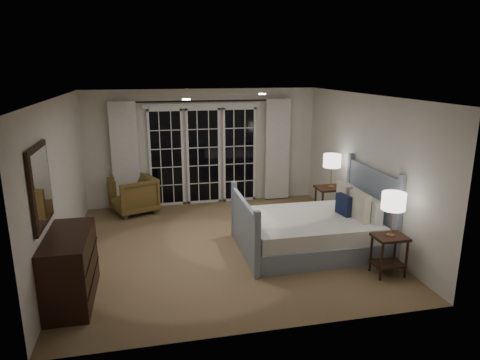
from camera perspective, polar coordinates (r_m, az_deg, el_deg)
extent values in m
plane|color=brown|center=(7.35, -2.13, -8.73)|extent=(5.00, 5.00, 0.00)
plane|color=silver|center=(6.76, -2.33, 11.10)|extent=(5.00, 5.00, 0.00)
cube|color=silver|center=(6.98, -22.87, -0.36)|extent=(0.02, 5.00, 2.50)
cube|color=silver|center=(7.78, 16.23, 1.69)|extent=(0.02, 5.00, 2.50)
cube|color=silver|center=(9.37, -4.94, 4.38)|extent=(5.00, 0.02, 2.50)
cube|color=silver|center=(4.62, 3.31, -6.60)|extent=(5.00, 0.02, 2.50)
cube|color=black|center=(9.31, -9.78, 2.90)|extent=(0.66, 0.02, 2.02)
cube|color=black|center=(9.38, -4.89, 3.15)|extent=(0.66, 0.02, 2.02)
cube|color=black|center=(9.51, -0.10, 3.37)|extent=(0.66, 0.02, 2.02)
cube|color=white|center=(9.20, -5.03, 9.85)|extent=(2.50, 0.04, 0.10)
cylinder|color=black|center=(9.14, -5.00, 10.45)|extent=(3.50, 0.03, 0.03)
cube|color=white|center=(9.21, -15.07, 3.11)|extent=(0.55, 0.10, 2.25)
cube|color=white|center=(9.62, 4.98, 4.05)|extent=(0.55, 0.10, 2.25)
cylinder|color=white|center=(7.52, 2.98, 11.39)|extent=(0.12, 0.12, 0.01)
cylinder|color=white|center=(6.28, -7.16, 10.63)|extent=(0.12, 0.12, 0.01)
cube|color=gray|center=(7.27, 9.09, -7.90)|extent=(2.07, 1.62, 0.30)
cube|color=silver|center=(7.17, 9.18, -5.85)|extent=(2.01, 1.56, 0.25)
cube|color=gray|center=(7.55, 17.04, -3.42)|extent=(0.06, 1.62, 1.31)
cube|color=gray|center=(6.85, 0.56, -6.42)|extent=(0.06, 1.62, 0.91)
cube|color=silver|center=(7.17, 16.92, -3.72)|extent=(0.14, 0.60, 0.36)
cube|color=silver|center=(7.71, 14.63, -2.27)|extent=(0.14, 0.60, 0.36)
cube|color=beige|center=(7.12, 15.66, -3.39)|extent=(0.16, 0.46, 0.45)
cube|color=beige|center=(7.59, 13.71, -2.12)|extent=(0.16, 0.46, 0.45)
cube|color=#141B38|center=(7.31, 13.64, -3.23)|extent=(0.15, 0.35, 0.34)
cube|color=black|center=(6.53, 19.39, -7.20)|extent=(0.46, 0.37, 0.04)
cube|color=black|center=(6.69, 19.09, -10.50)|extent=(0.42, 0.33, 0.03)
cylinder|color=black|center=(6.44, 18.36, -10.31)|extent=(0.04, 0.04, 0.57)
cylinder|color=black|center=(6.63, 21.29, -9.81)|extent=(0.04, 0.04, 0.57)
cylinder|color=black|center=(6.67, 17.07, -9.31)|extent=(0.04, 0.04, 0.57)
cylinder|color=black|center=(6.86, 19.94, -8.87)|extent=(0.04, 0.04, 0.57)
cube|color=black|center=(8.40, 11.99, -1.06)|extent=(0.54, 0.44, 0.04)
cube|color=black|center=(8.54, 11.82, -4.23)|extent=(0.50, 0.39, 0.03)
cylinder|color=black|center=(8.26, 10.90, -3.81)|extent=(0.04, 0.04, 0.68)
cylinder|color=black|center=(8.44, 13.76, -3.55)|extent=(0.04, 0.04, 0.68)
cylinder|color=black|center=(8.56, 9.99, -3.09)|extent=(0.04, 0.04, 0.68)
cylinder|color=black|center=(8.74, 12.78, -2.86)|extent=(0.04, 0.04, 0.68)
cylinder|color=#AD7F45|center=(6.52, 19.42, -6.95)|extent=(0.12, 0.12, 0.02)
cylinder|color=#AD7F45|center=(6.45, 19.57, -5.31)|extent=(0.02, 0.02, 0.38)
cylinder|color=white|center=(6.36, 19.81, -2.67)|extent=(0.33, 0.33, 0.24)
cylinder|color=#AD7F45|center=(8.39, 12.00, -0.86)|extent=(0.12, 0.12, 0.02)
cylinder|color=#AD7F45|center=(8.34, 12.07, 0.45)|extent=(0.02, 0.02, 0.38)
cylinder|color=white|center=(8.27, 12.19, 2.53)|extent=(0.33, 0.33, 0.24)
imported|color=brown|center=(9.11, -14.01, -1.92)|extent=(1.08, 1.07, 0.76)
cube|color=black|center=(5.99, -21.66, -10.81)|extent=(0.53, 1.27, 0.90)
cube|color=black|center=(6.01, -18.92, -12.07)|extent=(0.01, 1.25, 0.01)
cube|color=black|center=(5.89, -19.16, -9.48)|extent=(0.01, 1.25, 0.01)
cube|color=black|center=(5.67, -25.09, -0.75)|extent=(0.04, 0.85, 1.00)
cube|color=white|center=(5.67, -24.85, -0.74)|extent=(0.01, 0.73, 0.88)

